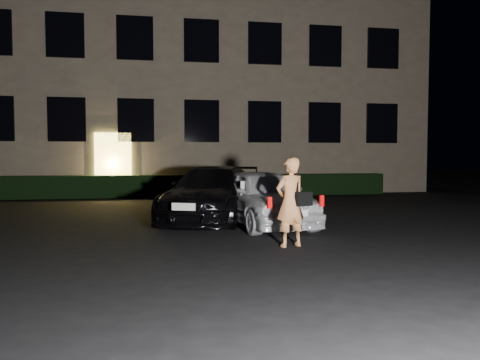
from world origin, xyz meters
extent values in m
plane|color=black|center=(0.00, 0.00, 0.00)|extent=(80.00, 80.00, 0.00)
cube|color=#6F604F|center=(0.00, 15.00, 6.00)|extent=(20.00, 8.00, 12.00)
cube|color=#FFE05B|center=(-3.50, 10.94, 1.25)|extent=(1.40, 0.10, 2.50)
cube|color=black|center=(-5.20, 10.94, 3.00)|extent=(1.40, 0.10, 1.70)
cube|color=black|center=(-2.60, 10.94, 3.00)|extent=(1.40, 0.10, 1.70)
cube|color=black|center=(0.00, 10.94, 3.00)|extent=(1.40, 0.10, 1.70)
cube|color=black|center=(2.60, 10.94, 3.00)|extent=(1.40, 0.10, 1.70)
cube|color=black|center=(5.20, 10.94, 3.00)|extent=(1.40, 0.10, 1.70)
cube|color=black|center=(7.80, 10.94, 3.00)|extent=(1.40, 0.10, 1.70)
cube|color=black|center=(-5.20, 10.94, 6.20)|extent=(1.40, 0.10, 1.70)
cube|color=black|center=(-2.60, 10.94, 6.20)|extent=(1.40, 0.10, 1.70)
cube|color=black|center=(0.00, 10.94, 6.20)|extent=(1.40, 0.10, 1.70)
cube|color=black|center=(2.60, 10.94, 6.20)|extent=(1.40, 0.10, 1.70)
cube|color=black|center=(5.20, 10.94, 6.20)|extent=(1.40, 0.10, 1.70)
cube|color=black|center=(7.80, 10.94, 6.20)|extent=(1.40, 0.10, 1.70)
cube|color=black|center=(0.00, 10.50, 0.42)|extent=(15.00, 0.70, 0.85)
imported|color=black|center=(-0.41, 3.63, 0.67)|extent=(3.38, 4.97, 1.34)
cube|color=white|center=(0.23, 2.48, 0.83)|extent=(0.42, 0.92, 0.45)
cube|color=silver|center=(-1.25, 1.40, 0.58)|extent=(0.47, 0.21, 0.15)
imported|color=white|center=(0.63, 2.49, 0.66)|extent=(2.05, 4.04, 1.32)
cube|color=red|center=(0.33, 0.59, 0.72)|extent=(0.09, 0.06, 0.22)
cube|color=red|center=(1.42, 0.73, 0.72)|extent=(0.09, 0.06, 0.22)
cube|color=silver|center=(0.88, 0.61, 0.50)|extent=(0.44, 0.10, 0.13)
imported|color=#DA894F|center=(0.54, -0.07, 0.79)|extent=(0.67, 0.54, 1.58)
cube|color=black|center=(0.76, -0.11, 0.85)|extent=(0.35, 0.24, 0.25)
cube|color=black|center=(0.65, -0.11, 1.21)|extent=(0.05, 0.06, 0.49)
camera|label=1|loc=(-1.75, -8.00, 1.61)|focal=35.00mm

